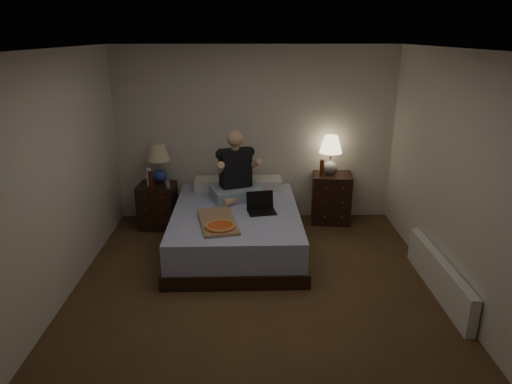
{
  "coord_description": "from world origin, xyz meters",
  "views": [
    {
      "loc": [
        -0.07,
        -4.22,
        2.64
      ],
      "look_at": [
        0.0,
        0.9,
        0.85
      ],
      "focal_mm": 32.0,
      "sensor_mm": 36.0,
      "label": 1
    }
  ],
  "objects_px": {
    "soda_can": "(167,184)",
    "beer_bottle_right": "(322,167)",
    "person": "(237,165)",
    "laptop": "(262,204)",
    "lamp_left": "(159,163)",
    "radiator": "(439,276)",
    "bed": "(236,229)",
    "pizza_box": "(220,227)",
    "lamp_right": "(330,155)",
    "beer_bottle_left": "(151,179)",
    "water_bottle": "(149,177)",
    "nightstand_right": "(331,197)",
    "nightstand_left": "(158,205)"
  },
  "relations": [
    {
      "from": "nightstand_left",
      "to": "lamp_left",
      "type": "relative_size",
      "value": 1.14
    },
    {
      "from": "lamp_left",
      "to": "radiator",
      "type": "distance_m",
      "value": 3.87
    },
    {
      "from": "nightstand_left",
      "to": "soda_can",
      "type": "distance_m",
      "value": 0.44
    },
    {
      "from": "nightstand_left",
      "to": "radiator",
      "type": "distance_m",
      "value": 3.79
    },
    {
      "from": "lamp_left",
      "to": "beer_bottle_right",
      "type": "relative_size",
      "value": 2.43
    },
    {
      "from": "bed",
      "to": "beer_bottle_left",
      "type": "height_order",
      "value": "beer_bottle_left"
    },
    {
      "from": "lamp_right",
      "to": "beer_bottle_left",
      "type": "height_order",
      "value": "lamp_right"
    },
    {
      "from": "lamp_left",
      "to": "radiator",
      "type": "height_order",
      "value": "lamp_left"
    },
    {
      "from": "person",
      "to": "laptop",
      "type": "xyz_separation_m",
      "value": [
        0.32,
        -0.51,
        -0.34
      ]
    },
    {
      "from": "nightstand_left",
      "to": "radiator",
      "type": "xyz_separation_m",
      "value": [
        3.32,
        -1.83,
        -0.12
      ]
    },
    {
      "from": "water_bottle",
      "to": "pizza_box",
      "type": "xyz_separation_m",
      "value": [
        1.05,
        -1.26,
        -0.2
      ]
    },
    {
      "from": "bed",
      "to": "laptop",
      "type": "xyz_separation_m",
      "value": [
        0.32,
        -0.11,
        0.38
      ]
    },
    {
      "from": "nightstand_right",
      "to": "pizza_box",
      "type": "distance_m",
      "value": 2.17
    },
    {
      "from": "beer_bottle_right",
      "to": "soda_can",
      "type": "bearing_deg",
      "value": -172.27
    },
    {
      "from": "water_bottle",
      "to": "beer_bottle_left",
      "type": "bearing_deg",
      "value": -59.28
    },
    {
      "from": "beer_bottle_right",
      "to": "pizza_box",
      "type": "bearing_deg",
      "value": -132.74
    },
    {
      "from": "lamp_right",
      "to": "water_bottle",
      "type": "height_order",
      "value": "lamp_right"
    },
    {
      "from": "lamp_right",
      "to": "radiator",
      "type": "distance_m",
      "value": 2.33
    },
    {
      "from": "soda_can",
      "to": "laptop",
      "type": "bearing_deg",
      "value": -27.26
    },
    {
      "from": "lamp_left",
      "to": "pizza_box",
      "type": "bearing_deg",
      "value": -56.73
    },
    {
      "from": "pizza_box",
      "to": "person",
      "type": "bearing_deg",
      "value": 69.31
    },
    {
      "from": "bed",
      "to": "radiator",
      "type": "xyz_separation_m",
      "value": [
        2.18,
        -1.13,
        -0.06
      ]
    },
    {
      "from": "radiator",
      "to": "nightstand_left",
      "type": "bearing_deg",
      "value": 151.16
    },
    {
      "from": "nightstand_right",
      "to": "radiator",
      "type": "relative_size",
      "value": 0.45
    },
    {
      "from": "nightstand_right",
      "to": "person",
      "type": "bearing_deg",
      "value": -154.15
    },
    {
      "from": "lamp_right",
      "to": "beer_bottle_right",
      "type": "xyz_separation_m",
      "value": [
        -0.12,
        -0.05,
        -0.17
      ]
    },
    {
      "from": "lamp_right",
      "to": "laptop",
      "type": "distance_m",
      "value": 1.46
    },
    {
      "from": "lamp_left",
      "to": "beer_bottle_left",
      "type": "height_order",
      "value": "lamp_left"
    },
    {
      "from": "beer_bottle_left",
      "to": "radiator",
      "type": "xyz_separation_m",
      "value": [
        3.35,
        -1.69,
        -0.55
      ]
    },
    {
      "from": "soda_can",
      "to": "beer_bottle_right",
      "type": "bearing_deg",
      "value": 7.73
    },
    {
      "from": "lamp_right",
      "to": "person",
      "type": "relative_size",
      "value": 0.6
    },
    {
      "from": "lamp_right",
      "to": "beer_bottle_left",
      "type": "xyz_separation_m",
      "value": [
        -2.5,
        -0.32,
        -0.24
      ]
    },
    {
      "from": "pizza_box",
      "to": "radiator",
      "type": "distance_m",
      "value": 2.42
    },
    {
      "from": "beer_bottle_left",
      "to": "nightstand_right",
      "type": "bearing_deg",
      "value": 7.26
    },
    {
      "from": "nightstand_right",
      "to": "pizza_box",
      "type": "bearing_deg",
      "value": -128.84
    },
    {
      "from": "beer_bottle_left",
      "to": "person",
      "type": "height_order",
      "value": "person"
    },
    {
      "from": "nightstand_right",
      "to": "beer_bottle_left",
      "type": "xyz_separation_m",
      "value": [
        -2.54,
        -0.32,
        0.39
      ]
    },
    {
      "from": "soda_can",
      "to": "person",
      "type": "distance_m",
      "value": 1.01
    },
    {
      "from": "water_bottle",
      "to": "beer_bottle_right",
      "type": "bearing_deg",
      "value": 4.96
    },
    {
      "from": "bed",
      "to": "pizza_box",
      "type": "height_order",
      "value": "pizza_box"
    },
    {
      "from": "lamp_right",
      "to": "beer_bottle_left",
      "type": "bearing_deg",
      "value": -172.62
    },
    {
      "from": "laptop",
      "to": "radiator",
      "type": "height_order",
      "value": "laptop"
    },
    {
      "from": "nightstand_right",
      "to": "soda_can",
      "type": "relative_size",
      "value": 7.18
    },
    {
      "from": "water_bottle",
      "to": "bed",
      "type": "bearing_deg",
      "value": -27.44
    },
    {
      "from": "water_bottle",
      "to": "soda_can",
      "type": "height_order",
      "value": "water_bottle"
    },
    {
      "from": "beer_bottle_left",
      "to": "pizza_box",
      "type": "xyz_separation_m",
      "value": [
        1.01,
        -1.2,
        -0.19
      ]
    },
    {
      "from": "person",
      "to": "pizza_box",
      "type": "distance_m",
      "value": 1.14
    },
    {
      "from": "lamp_left",
      "to": "beer_bottle_left",
      "type": "bearing_deg",
      "value": -108.33
    },
    {
      "from": "nightstand_left",
      "to": "lamp_right",
      "type": "xyz_separation_m",
      "value": [
        2.46,
        0.19,
        0.68
      ]
    },
    {
      "from": "nightstand_right",
      "to": "radiator",
      "type": "bearing_deg",
      "value": -61.88
    }
  ]
}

